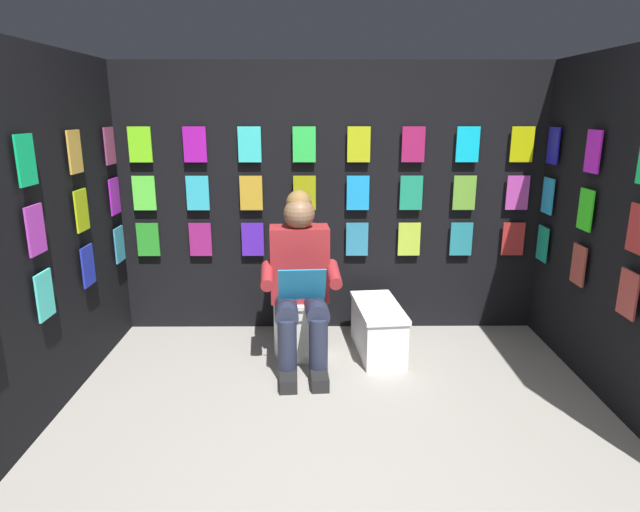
% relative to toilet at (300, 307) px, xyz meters
% --- Properties ---
extents(ground_plane, '(30.00, 30.00, 0.00)m').
position_rel_toilet_xyz_m(ground_plane, '(-0.24, 1.68, -0.33)').
color(ground_plane, gray).
extents(display_wall_back, '(3.34, 0.14, 2.06)m').
position_rel_toilet_xyz_m(display_wall_back, '(-0.24, -0.47, 0.70)').
color(display_wall_back, black).
rests_on(display_wall_back, ground).
extents(display_wall_left, '(0.14, 2.10, 2.06)m').
position_rel_toilet_xyz_m(display_wall_left, '(-1.90, 0.63, 0.70)').
color(display_wall_left, black).
rests_on(display_wall_left, ground).
extents(display_wall_right, '(0.14, 2.10, 2.06)m').
position_rel_toilet_xyz_m(display_wall_right, '(1.43, 0.63, 0.70)').
color(display_wall_right, black).
rests_on(display_wall_right, ground).
extents(toilet, '(0.42, 0.57, 0.77)m').
position_rel_toilet_xyz_m(toilet, '(0.00, 0.00, 0.00)').
color(toilet, white).
rests_on(toilet, ground).
extents(person_reading, '(0.55, 0.70, 1.19)m').
position_rel_toilet_xyz_m(person_reading, '(-0.01, 0.23, 0.27)').
color(person_reading, maroon).
rests_on(person_reading, ground).
extents(comic_longbox_near, '(0.37, 0.69, 0.36)m').
position_rel_toilet_xyz_m(comic_longbox_near, '(-0.57, 0.07, -0.14)').
color(comic_longbox_near, silver).
rests_on(comic_longbox_near, ground).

